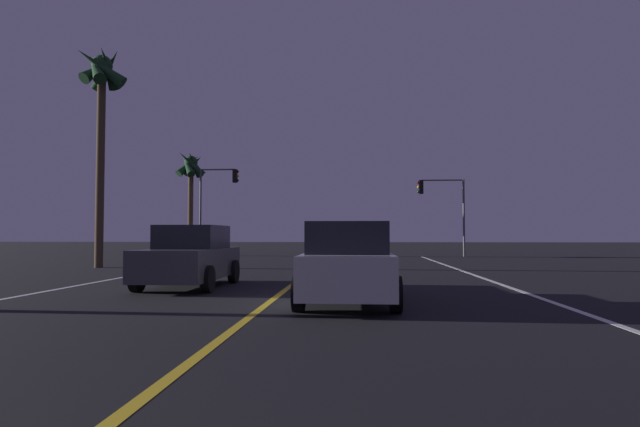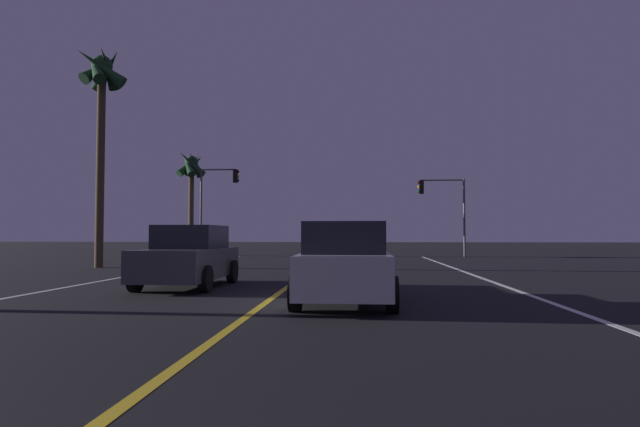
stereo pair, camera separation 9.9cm
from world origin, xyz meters
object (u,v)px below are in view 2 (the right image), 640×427
Objects in this scene: traffic_light_near_left at (218,192)px; palm_tree_left_far at (191,172)px; palm_tree_left_mid at (101,91)px; traffic_light_near_right at (441,199)px; car_oncoming at (189,257)px; car_lead_same_lane at (345,264)px; street_lamp_right_near at (634,79)px.

palm_tree_left_far is at bearing 172.61° from traffic_light_near_left.
traffic_light_near_right is at bearing 37.29° from palm_tree_left_mid.
palm_tree_left_mid reaches higher than traffic_light_near_right.
palm_tree_left_far is (-16.95, 0.26, 1.97)m from traffic_light_near_right.
traffic_light_near_left is (-4.89, 20.68, 3.52)m from car_oncoming.
traffic_light_near_right reaches higher than car_oncoming.
traffic_light_near_right is 17.07m from palm_tree_left_far.
street_lamp_right_near is at bearing -88.68° from car_lead_same_lane.
palm_tree_left_mid reaches higher than car_oncoming.
traffic_light_near_left is at bearing 0.00° from traffic_light_near_right.
traffic_light_near_right is at bearing -0.87° from palm_tree_left_far.
street_lamp_right_near reaches higher than car_lead_same_lane.
palm_tree_left_far is at bearing -0.87° from traffic_light_near_right.
traffic_light_near_right is 14.97m from traffic_light_near_left.
car_oncoming and car_lead_same_lane have the same top height.
palm_tree_left_mid is (-16.76, -12.76, 4.03)m from traffic_light_near_right.
street_lamp_right_near is (0.35, -23.66, 0.88)m from traffic_light_near_right.
palm_tree_left_far is at bearing 90.86° from palm_tree_left_mid.
traffic_light_near_left reaches higher than traffic_light_near_right.
car_lead_same_lane is (4.41, -3.12, 0.00)m from car_oncoming.
car_oncoming is 0.59× the size of palm_tree_left_far.
traffic_light_near_right is at bearing 0.00° from traffic_light_near_left.
car_oncoming is 12.51m from palm_tree_left_mid.
palm_tree_left_far reaches higher than street_lamp_right_near.
car_oncoming is 11.50m from street_lamp_right_near.
traffic_light_near_right is (10.06, 20.68, 2.97)m from car_oncoming.
traffic_light_near_right is 21.44m from palm_tree_left_mid.
traffic_light_near_right is 0.86× the size of traffic_light_near_left.
traffic_light_near_left is at bearing 21.35° from car_lead_same_lane.
traffic_light_near_right is 0.70× the size of palm_tree_left_far.
traffic_light_near_left is 0.61× the size of palm_tree_left_mid.
car_lead_same_lane is 27.03m from palm_tree_left_far.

